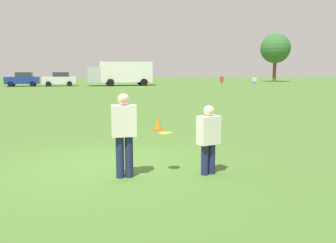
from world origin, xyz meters
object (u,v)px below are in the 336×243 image
object	(u,v)px
parked_car_mid_right	(23,79)
bystander_far_jogger	(254,81)
traffic_cone	(158,123)
player_thrower	(124,131)
frisbee	(166,133)
player_defender	(208,136)
parked_car_near_right	(60,79)
box_truck	(121,73)
bystander_sideline_watcher	(222,81)

from	to	relation	value
parked_car_mid_right	bystander_far_jogger	world-z (taller)	parked_car_mid_right
traffic_cone	bystander_far_jogger	bearing A→B (deg)	59.17
player_thrower	frisbee	bearing A→B (deg)	12.10
player_thrower	player_defender	bearing A→B (deg)	-3.37
player_defender	traffic_cone	xyz separation A→B (m)	(-0.15, 5.66, -0.57)
player_thrower	bystander_far_jogger	distance (m)	34.41
frisbee	parked_car_near_right	size ratio (longest dim) A/B	0.06
parked_car_mid_right	box_truck	xyz separation A→B (m)	(12.65, -0.45, 0.83)
player_thrower	bystander_sideline_watcher	bearing A→B (deg)	67.72
player_defender	frisbee	world-z (taller)	player_defender
frisbee	box_truck	world-z (taller)	box_truck
traffic_cone	box_truck	size ratio (longest dim) A/B	0.06
bystander_far_jogger	parked_car_near_right	bearing A→B (deg)	152.80
player_thrower	player_defender	distance (m)	1.73
bystander_sideline_watcher	bystander_far_jogger	xyz separation A→B (m)	(3.14, -1.89, 0.02)
player_defender	traffic_cone	size ratio (longest dim) A/B	3.01
traffic_cone	parked_car_mid_right	bearing A→B (deg)	108.24
player_thrower	parked_car_mid_right	bearing A→B (deg)	103.94
parked_car_mid_right	box_truck	bearing A→B (deg)	-2.02
player_defender	frisbee	xyz separation A→B (m)	(-0.84, 0.29, 0.05)
parked_car_mid_right	bystander_sideline_watcher	bearing A→B (deg)	-22.36
traffic_cone	box_truck	distance (m)	35.91
parked_car_near_right	box_truck	world-z (taller)	box_truck
traffic_cone	parked_car_mid_right	world-z (taller)	parked_car_mid_right
player_defender	parked_car_near_right	bearing A→B (deg)	100.19
player_thrower	bystander_sideline_watcher	size ratio (longest dim) A/B	1.11
frisbee	traffic_cone	bearing A→B (deg)	82.64
frisbee	box_truck	xyz separation A→B (m)	(1.38, 41.24, 0.90)
box_truck	bystander_far_jogger	xyz separation A→B (m)	(14.07, -11.14, -0.87)
box_truck	player_defender	bearing A→B (deg)	-90.74
traffic_cone	player_thrower	bearing A→B (deg)	-105.77
parked_car_mid_right	player_thrower	bearing A→B (deg)	-76.06
box_truck	bystander_sideline_watcher	bearing A→B (deg)	-40.24
parked_car_near_right	box_truck	bearing A→B (deg)	-1.58
traffic_cone	bystander_sideline_watcher	size ratio (longest dim) A/B	0.31
player_defender	box_truck	distance (m)	41.55
box_truck	parked_car_mid_right	bearing A→B (deg)	177.98
frisbee	bystander_far_jogger	bearing A→B (deg)	62.83
box_truck	bystander_sideline_watcher	world-z (taller)	box_truck
frisbee	parked_car_mid_right	size ratio (longest dim) A/B	0.06
parked_car_mid_right	bystander_sideline_watcher	xyz separation A→B (m)	(23.58, -9.70, -0.06)
player_thrower	traffic_cone	bearing A→B (deg)	74.23
player_thrower	box_truck	world-z (taller)	box_truck
player_thrower	parked_car_mid_right	world-z (taller)	parked_car_mid_right
frisbee	traffic_cone	xyz separation A→B (m)	(0.69, 5.37, -0.62)
player_defender	parked_car_mid_right	distance (m)	43.69
parked_car_mid_right	parked_car_near_right	xyz separation A→B (m)	(4.61, -0.22, 0.00)
frisbee	player_defender	bearing A→B (deg)	-18.90
player_defender	traffic_cone	bearing A→B (deg)	91.52
player_thrower	bystander_far_jogger	world-z (taller)	player_thrower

